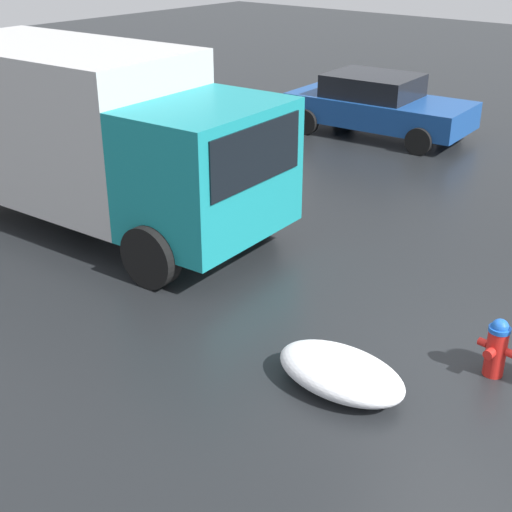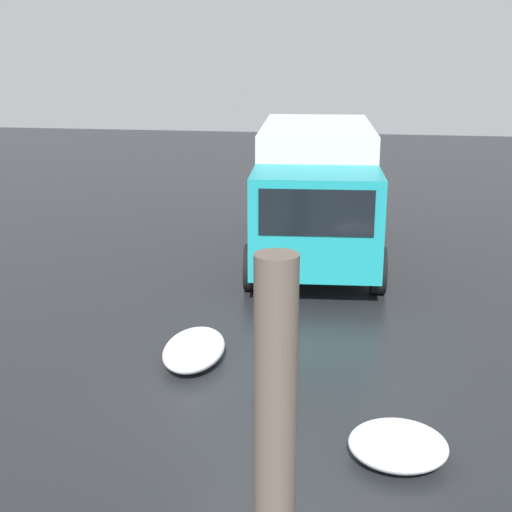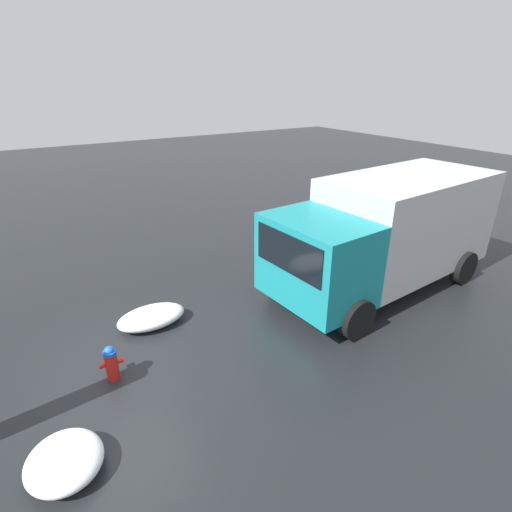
{
  "view_description": "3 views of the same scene",
  "coord_description": "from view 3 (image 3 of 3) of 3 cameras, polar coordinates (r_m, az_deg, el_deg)",
  "views": [
    {
      "loc": [
        -2.26,
        6.85,
        4.61
      ],
      "look_at": [
        3.04,
        0.52,
        0.74
      ],
      "focal_mm": 50.0,
      "sensor_mm": 36.0,
      "label": 1
    },
    {
      "loc": [
        -8.38,
        -1.07,
        4.59
      ],
      "look_at": [
        3.3,
        0.71,
        1.06
      ],
      "focal_mm": 50.0,
      "sensor_mm": 36.0,
      "label": 2
    },
    {
      "loc": [
        -0.84,
        -6.33,
        5.09
      ],
      "look_at": [
        3.56,
        0.73,
        1.36
      ],
      "focal_mm": 28.0,
      "sensor_mm": 36.0,
      "label": 3
    }
  ],
  "objects": [
    {
      "name": "fire_hydrant",
      "position": [
        7.95,
        -19.99,
        -14.07
      ],
      "size": [
        0.43,
        0.34,
        0.71
      ],
      "rotation": [
        0.0,
        0.0,
        1.5
      ],
      "color": "red",
      "rests_on": "ground_plane"
    },
    {
      "name": "snow_pile_curbside",
      "position": [
        9.3,
        -14.72,
        -8.44
      ],
      "size": [
        1.51,
        0.89,
        0.4
      ],
      "color": "white",
      "rests_on": "ground_plane"
    },
    {
      "name": "ground_plane",
      "position": [
        8.17,
        -19.62,
        -16.1
      ],
      "size": [
        60.0,
        60.0,
        0.0
      ],
      "primitive_type": "plane",
      "color": "black"
    },
    {
      "name": "delivery_truck",
      "position": [
        10.63,
        18.28,
        3.58
      ],
      "size": [
        6.48,
        3.04,
        2.86
      ],
      "rotation": [
        0.0,
        0.0,
        1.64
      ],
      "color": "teal",
      "rests_on": "ground_plane"
    },
    {
      "name": "snow_pile_by_hydrant",
      "position": [
        6.82,
        -25.68,
        -24.9
      ],
      "size": [
        1.05,
        1.14,
        0.38
      ],
      "color": "white",
      "rests_on": "ground_plane"
    }
  ]
}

